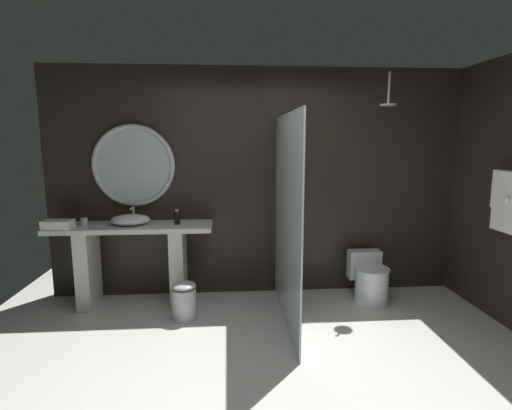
% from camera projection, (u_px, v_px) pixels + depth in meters
% --- Properties ---
extents(ground_plane, '(5.76, 5.76, 0.00)m').
position_uv_depth(ground_plane, '(281.00, 385.00, 2.89)').
color(ground_plane, silver).
extents(back_wall_panel, '(4.80, 0.10, 2.60)m').
position_uv_depth(back_wall_panel, '(260.00, 183.00, 4.54)').
color(back_wall_panel, black).
rests_on(back_wall_panel, ground_plane).
extents(vanity_counter, '(1.72, 0.50, 0.89)m').
position_uv_depth(vanity_counter, '(133.00, 256.00, 4.25)').
color(vanity_counter, silver).
rests_on(vanity_counter, ground_plane).
extents(vessel_sink, '(0.41, 0.34, 0.17)m').
position_uv_depth(vessel_sink, '(130.00, 220.00, 4.19)').
color(vessel_sink, white).
rests_on(vessel_sink, vanity_counter).
extents(tumbler_cup, '(0.07, 0.07, 0.08)m').
position_uv_depth(tumbler_cup, '(84.00, 221.00, 4.18)').
color(tumbler_cup, silver).
rests_on(tumbler_cup, vanity_counter).
extents(soap_dispenser, '(0.06, 0.06, 0.16)m').
position_uv_depth(soap_dispenser, '(177.00, 218.00, 4.21)').
color(soap_dispenser, black).
rests_on(soap_dispenser, vanity_counter).
extents(round_wall_mirror, '(0.91, 0.05, 0.91)m').
position_uv_depth(round_wall_mirror, '(134.00, 166.00, 4.32)').
color(round_wall_mirror, '#B7B7BC').
extents(shower_glass_panel, '(0.02, 1.58, 2.04)m').
position_uv_depth(shower_glass_panel, '(287.00, 221.00, 3.78)').
color(shower_glass_panel, silver).
rests_on(shower_glass_panel, ground_plane).
extents(rain_shower_head, '(0.17, 0.17, 0.35)m').
position_uv_depth(rain_shower_head, '(388.00, 101.00, 4.14)').
color(rain_shower_head, '#B7B7BC').
extents(toilet, '(0.38, 0.54, 0.53)m').
position_uv_depth(toilet, '(369.00, 279.00, 4.39)').
color(toilet, white).
rests_on(toilet, ground_plane).
extents(waste_bin, '(0.24, 0.24, 0.39)m').
position_uv_depth(waste_bin, '(184.00, 300.00, 3.94)').
color(waste_bin, '#B7B7BC').
rests_on(waste_bin, ground_plane).
extents(folded_hand_towel, '(0.29, 0.19, 0.09)m').
position_uv_depth(folded_hand_towel, '(58.00, 225.00, 3.99)').
color(folded_hand_towel, silver).
rests_on(folded_hand_towel, vanity_counter).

